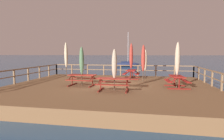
% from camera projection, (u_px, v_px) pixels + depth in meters
% --- Properties ---
extents(ground_plane, '(600.00, 600.00, 0.00)m').
position_uv_depth(ground_plane, '(110.00, 95.00, 13.03)').
color(ground_plane, navy).
extents(wooden_deck, '(14.15, 11.69, 0.68)m').
position_uv_depth(wooden_deck, '(110.00, 90.00, 13.00)').
color(wooden_deck, brown).
rests_on(wooden_deck, ground).
extents(railing_waterside_far, '(13.95, 0.10, 1.09)m').
position_uv_depth(railing_waterside_far, '(121.00, 68.00, 18.48)').
color(railing_waterside_far, brown).
rests_on(railing_waterside_far, wooden_deck).
extents(railing_side_left, '(0.10, 11.49, 1.09)m').
position_uv_depth(railing_side_left, '(21.00, 73.00, 14.14)').
color(railing_side_left, brown).
rests_on(railing_side_left, wooden_deck).
extents(railing_side_right, '(0.10, 11.49, 1.09)m').
position_uv_depth(railing_side_right, '(217.00, 77.00, 11.66)').
color(railing_side_right, brown).
rests_on(railing_side_right, wooden_deck).
extents(picnic_table_mid_right, '(1.51, 1.71, 0.78)m').
position_uv_depth(picnic_table_mid_right, '(177.00, 79.00, 12.05)').
color(picnic_table_mid_right, maroon).
rests_on(picnic_table_mid_right, wooden_deck).
extents(picnic_table_back_left, '(1.49, 1.79, 0.78)m').
position_uv_depth(picnic_table_back_left, '(131.00, 72.00, 16.43)').
color(picnic_table_back_left, maroon).
rests_on(picnic_table_back_left, wooden_deck).
extents(picnic_table_front_right, '(1.97, 1.51, 0.78)m').
position_uv_depth(picnic_table_front_right, '(82.00, 78.00, 12.81)').
color(picnic_table_front_right, maroon).
rests_on(picnic_table_front_right, wooden_deck).
extents(picnic_table_mid_centre, '(1.98, 1.41, 0.78)m').
position_uv_depth(picnic_table_mid_centre, '(114.00, 81.00, 11.04)').
color(picnic_table_mid_centre, maroon).
rests_on(picnic_table_mid_centre, wooden_deck).
extents(patio_umbrella_tall_mid_left, '(0.32, 0.32, 2.97)m').
position_uv_depth(patio_umbrella_tall_mid_left, '(177.00, 59.00, 11.89)').
color(patio_umbrella_tall_mid_left, '#4C3828').
rests_on(patio_umbrella_tall_mid_left, wooden_deck).
extents(patio_umbrella_short_back, '(0.32, 0.32, 3.13)m').
position_uv_depth(patio_umbrella_short_back, '(131.00, 56.00, 16.32)').
color(patio_umbrella_short_back, '#4C3828').
rests_on(patio_umbrella_short_back, wooden_deck).
extents(patio_umbrella_tall_front, '(0.32, 0.32, 2.70)m').
position_uv_depth(patio_umbrella_tall_front, '(82.00, 61.00, 12.75)').
color(patio_umbrella_tall_front, '#4C3828').
rests_on(patio_umbrella_tall_front, wooden_deck).
extents(patio_umbrella_tall_mid_right, '(0.32, 0.32, 2.50)m').
position_uv_depth(patio_umbrella_tall_mid_right, '(114.00, 64.00, 10.97)').
color(patio_umbrella_tall_mid_right, '#4C3828').
rests_on(patio_umbrella_tall_mid_right, wooden_deck).
extents(patio_umbrella_short_mid, '(0.32, 0.32, 2.91)m').
position_uv_depth(patio_umbrella_short_mid, '(143.00, 58.00, 14.34)').
color(patio_umbrella_short_mid, '#4C3828').
rests_on(patio_umbrella_short_mid, wooden_deck).
extents(patio_umbrella_tall_back_right, '(0.32, 0.32, 3.26)m').
position_uv_depth(patio_umbrella_tall_back_right, '(66.00, 55.00, 17.09)').
color(patio_umbrella_tall_back_right, '#4C3828').
rests_on(patio_umbrella_tall_back_right, wooden_deck).
extents(patio_umbrella_short_front, '(0.32, 0.32, 2.58)m').
position_uv_depth(patio_umbrella_short_front, '(145.00, 60.00, 16.12)').
color(patio_umbrella_short_front, '#4C3828').
rests_on(patio_umbrella_short_front, wooden_deck).
extents(sailboat_distant, '(6.23, 3.41, 7.72)m').
position_uv_depth(sailboat_distant, '(127.00, 64.00, 41.96)').
color(sailboat_distant, navy).
rests_on(sailboat_distant, ground).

